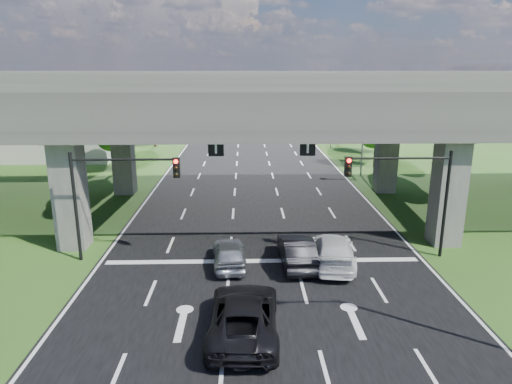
{
  "coord_description": "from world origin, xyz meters",
  "views": [
    {
      "loc": [
        -0.96,
        -19.52,
        10.19
      ],
      "look_at": [
        -0.25,
        7.73,
        2.79
      ],
      "focal_mm": 32.0,
      "sensor_mm": 36.0,
      "label": 1
    }
  ],
  "objects_px": {
    "signal_left": "(115,186)",
    "car_trailing": "(244,315)",
    "car_white": "(333,251)",
    "car_silver": "(229,253)",
    "car_dark": "(297,251)",
    "streetlight_far": "(360,116)",
    "streetlight_beyond": "(330,103)",
    "signal_right": "(408,184)"
  },
  "relations": [
    {
      "from": "car_silver",
      "to": "streetlight_far",
      "type": "bearing_deg",
      "value": -124.11
    },
    {
      "from": "streetlight_beyond",
      "to": "signal_right",
      "type": "bearing_deg",
      "value": -93.61
    },
    {
      "from": "signal_right",
      "to": "car_silver",
      "type": "height_order",
      "value": "signal_right"
    },
    {
      "from": "streetlight_far",
      "to": "car_white",
      "type": "bearing_deg",
      "value": -106.83
    },
    {
      "from": "streetlight_beyond",
      "to": "streetlight_far",
      "type": "bearing_deg",
      "value": -90.0
    },
    {
      "from": "car_dark",
      "to": "car_white",
      "type": "relative_size",
      "value": 0.88
    },
    {
      "from": "streetlight_far",
      "to": "streetlight_beyond",
      "type": "distance_m",
      "value": 16.0
    },
    {
      "from": "car_dark",
      "to": "car_white",
      "type": "bearing_deg",
      "value": 177.79
    },
    {
      "from": "car_dark",
      "to": "car_trailing",
      "type": "xyz_separation_m",
      "value": [
        -2.82,
        -6.51,
        0.03
      ]
    },
    {
      "from": "signal_left",
      "to": "streetlight_beyond",
      "type": "distance_m",
      "value": 40.3
    },
    {
      "from": "signal_right",
      "to": "signal_left",
      "type": "bearing_deg",
      "value": 180.0
    },
    {
      "from": "streetlight_far",
      "to": "car_white",
      "type": "relative_size",
      "value": 1.89
    },
    {
      "from": "streetlight_beyond",
      "to": "car_dark",
      "type": "distance_m",
      "value": 38.25
    },
    {
      "from": "signal_left",
      "to": "car_dark",
      "type": "height_order",
      "value": "signal_left"
    },
    {
      "from": "car_white",
      "to": "car_dark",
      "type": "bearing_deg",
      "value": 7.12
    },
    {
      "from": "car_silver",
      "to": "signal_left",
      "type": "bearing_deg",
      "value": -13.47
    },
    {
      "from": "car_trailing",
      "to": "streetlight_beyond",
      "type": "bearing_deg",
      "value": -102.12
    },
    {
      "from": "signal_left",
      "to": "car_trailing",
      "type": "bearing_deg",
      "value": -47.59
    },
    {
      "from": "car_white",
      "to": "car_trailing",
      "type": "relative_size",
      "value": 0.92
    },
    {
      "from": "signal_left",
      "to": "car_white",
      "type": "bearing_deg",
      "value": -4.66
    },
    {
      "from": "signal_left",
      "to": "car_trailing",
      "type": "height_order",
      "value": "signal_left"
    },
    {
      "from": "car_silver",
      "to": "car_trailing",
      "type": "height_order",
      "value": "car_trailing"
    },
    {
      "from": "signal_right",
      "to": "car_trailing",
      "type": "height_order",
      "value": "signal_right"
    },
    {
      "from": "signal_left",
      "to": "car_white",
      "type": "height_order",
      "value": "signal_left"
    },
    {
      "from": "signal_right",
      "to": "car_white",
      "type": "distance_m",
      "value": 5.39
    },
    {
      "from": "car_silver",
      "to": "signal_right",
      "type": "bearing_deg",
      "value": -178.98
    },
    {
      "from": "streetlight_beyond",
      "to": "car_silver",
      "type": "relative_size",
      "value": 2.38
    },
    {
      "from": "car_silver",
      "to": "car_dark",
      "type": "distance_m",
      "value": 3.6
    },
    {
      "from": "signal_right",
      "to": "signal_left",
      "type": "distance_m",
      "value": 15.65
    },
    {
      "from": "streetlight_far",
      "to": "car_dark",
      "type": "xyz_separation_m",
      "value": [
        -8.3,
        -21.0,
        -5.05
      ]
    },
    {
      "from": "streetlight_far",
      "to": "car_silver",
      "type": "height_order",
      "value": "streetlight_far"
    },
    {
      "from": "signal_right",
      "to": "streetlight_far",
      "type": "xyz_separation_m",
      "value": [
        2.27,
        20.06,
        1.66
      ]
    },
    {
      "from": "signal_left",
      "to": "streetlight_beyond",
      "type": "height_order",
      "value": "streetlight_beyond"
    },
    {
      "from": "car_white",
      "to": "car_trailing",
      "type": "height_order",
      "value": "car_trailing"
    },
    {
      "from": "car_white",
      "to": "car_trailing",
      "type": "xyz_separation_m",
      "value": [
        -4.76,
        -6.51,
        0.03
      ]
    },
    {
      "from": "signal_left",
      "to": "car_white",
      "type": "distance_m",
      "value": 12.09
    },
    {
      "from": "signal_right",
      "to": "car_white",
      "type": "bearing_deg",
      "value": -166.99
    },
    {
      "from": "streetlight_far",
      "to": "car_white",
      "type": "xyz_separation_m",
      "value": [
        -6.35,
        -21.0,
        -5.05
      ]
    },
    {
      "from": "streetlight_far",
      "to": "car_white",
      "type": "distance_m",
      "value": 22.51
    },
    {
      "from": "streetlight_far",
      "to": "car_trailing",
      "type": "xyz_separation_m",
      "value": [
        -11.12,
        -27.51,
        -5.02
      ]
    },
    {
      "from": "car_dark",
      "to": "car_trailing",
      "type": "bearing_deg",
      "value": 64.39
    },
    {
      "from": "car_dark",
      "to": "streetlight_beyond",
      "type": "bearing_deg",
      "value": -104.85
    }
  ]
}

